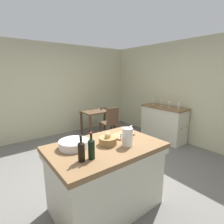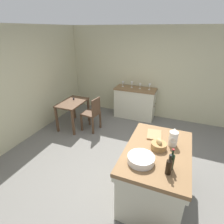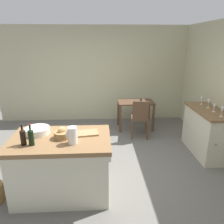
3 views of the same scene
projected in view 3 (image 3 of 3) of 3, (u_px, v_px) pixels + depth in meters
ground_plane at (93, 166)px, 3.98m from camera, size 6.76×6.76×0.00m
wall_back at (94, 75)px, 6.04m from camera, size 5.32×0.12×2.60m
island_table at (62, 164)px, 3.16m from camera, size 1.41×0.93×0.89m
side_cabinet at (206, 132)px, 4.33m from camera, size 0.52×1.21×0.92m
writing_desk at (136, 106)px, 5.55m from camera, size 0.91×0.58×0.78m
wooden_chair at (140, 117)px, 5.02m from camera, size 0.44×0.44×0.92m
pitcher at (72, 135)px, 2.84m from camera, size 0.17×0.13×0.27m
wash_bowl at (37, 131)px, 3.16m from camera, size 0.36×0.36×0.09m
bread_basket at (62, 134)px, 3.02m from camera, size 0.23×0.23×0.16m
cutting_board at (87, 133)px, 3.17m from camera, size 0.34×0.27×0.02m
wine_bottle_dark at (31, 137)px, 2.79m from camera, size 0.07×0.07×0.29m
wine_bottle_amber at (23, 137)px, 2.80m from camera, size 0.07×0.07×0.28m
wine_glass_far_left at (222, 110)px, 3.77m from camera, size 0.07×0.07×0.18m
wine_glass_left at (214, 106)px, 4.04m from camera, size 0.07×0.07×0.15m
wine_glass_middle at (209, 102)px, 4.27m from camera, size 0.07×0.07×0.18m
wine_glass_right at (202, 99)px, 4.54m from camera, size 0.07×0.07×0.16m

